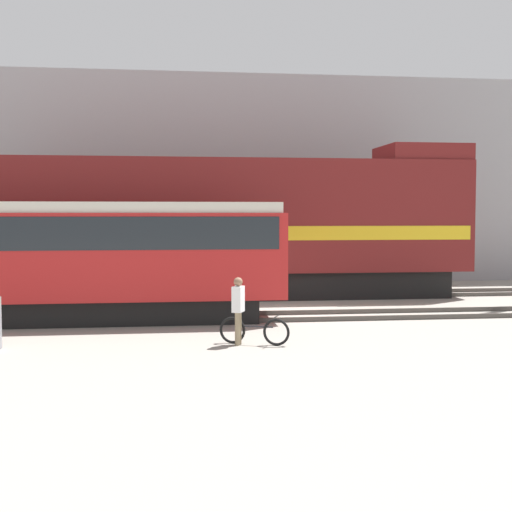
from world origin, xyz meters
TOP-DOWN VIEW (x-y plane):
  - ground_plane at (0.00, 0.00)m, footprint 120.00×120.00m
  - track_near at (0.00, -1.35)m, footprint 60.00×1.51m
  - track_far at (0.00, 4.04)m, footprint 60.00×1.51m
  - building_backdrop at (0.00, 12.28)m, footprint 47.86×6.00m
  - freight_locomotive at (-1.71, 4.04)m, footprint 18.77×3.04m
  - streetcar at (-6.63, -1.35)m, footprint 12.83×2.54m
  - bicycle at (-1.52, -5.40)m, footprint 1.61×0.78m
  - person at (-1.90, -5.39)m, footprint 0.34×0.42m

SIDE VIEW (x-z plane):
  - ground_plane at x=0.00m, z-range 0.00..0.00m
  - track_near at x=0.00m, z-range 0.00..0.14m
  - track_far at x=0.00m, z-range 0.00..0.14m
  - bicycle at x=-1.52m, z-range -0.03..0.68m
  - person at x=-1.90m, z-range 0.17..1.77m
  - streetcar at x=-6.63m, z-range 0.25..3.67m
  - freight_locomotive at x=-1.71m, z-range -0.18..5.46m
  - building_backdrop at x=0.00m, z-range 0.00..9.24m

